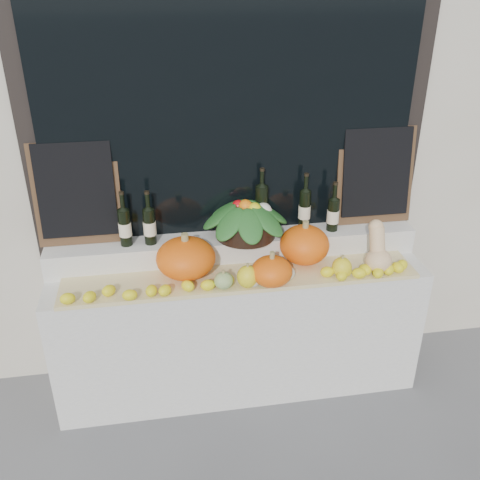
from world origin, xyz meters
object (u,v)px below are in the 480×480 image
object	(u,v)px
wine_bottle_tall	(261,208)
produce_bowl	(245,218)
pumpkin_right	(304,245)
butternut_squash	(378,252)
pumpkin_left	(186,258)

from	to	relation	value
wine_bottle_tall	produce_bowl	bearing A→B (deg)	-154.96
pumpkin_right	wine_bottle_tall	world-z (taller)	wine_bottle_tall
pumpkin_right	butternut_squash	world-z (taller)	butternut_squash
pumpkin_right	pumpkin_left	bearing A→B (deg)	-176.45
pumpkin_right	produce_bowl	bearing A→B (deg)	155.78
produce_bowl	wine_bottle_tall	xyz separation A→B (m)	(0.11, 0.05, 0.03)
pumpkin_left	produce_bowl	xyz separation A→B (m)	(0.39, 0.20, 0.14)
pumpkin_left	wine_bottle_tall	xyz separation A→B (m)	(0.50, 0.25, 0.17)
produce_bowl	wine_bottle_tall	distance (m)	0.13
butternut_squash	produce_bowl	world-z (taller)	produce_bowl
pumpkin_left	pumpkin_right	size ratio (longest dim) A/B	1.15
pumpkin_left	wine_bottle_tall	distance (m)	0.58
butternut_squash	produce_bowl	distance (m)	0.82
pumpkin_right	produce_bowl	xyz separation A→B (m)	(-0.34, 0.15, 0.14)
pumpkin_right	butternut_squash	xyz separation A→B (m)	(0.41, -0.16, 0.00)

